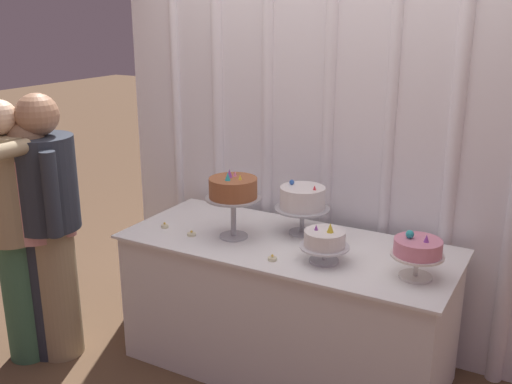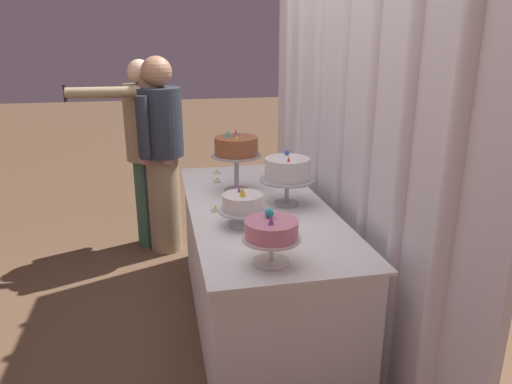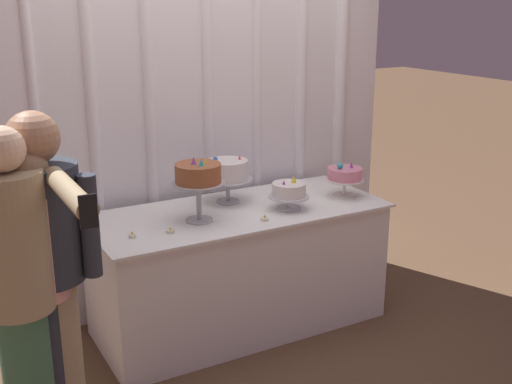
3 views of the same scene
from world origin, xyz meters
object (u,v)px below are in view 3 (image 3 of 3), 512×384
object	(u,v)px
tealight_near_right	(265,219)
cake_display_rightmost	(345,176)
tealight_near_left	(170,231)
guest_man_pink_jacket	(38,288)
cake_display_midleft	(228,172)
cake_display_midright	(289,191)
cake_table	(239,268)
tealight_far_left	(132,236)
cake_display_leftmost	(198,176)
guest_girl_blue_dress	(18,286)
guest_man_dark_suit	(46,269)

from	to	relation	value
tealight_near_right	cake_display_rightmost	bearing A→B (deg)	12.58
tealight_near_left	guest_man_pink_jacket	xyz separation A→B (m)	(-0.80, -0.40, 0.00)
cake_display_midleft	cake_display_midright	world-z (taller)	cake_display_midleft
cake_table	tealight_near_right	bearing A→B (deg)	-81.08
tealight_near_left	guest_man_pink_jacket	bearing A→B (deg)	-153.22
tealight_far_left	guest_man_pink_jacket	bearing A→B (deg)	-143.75
cake_display_leftmost	guest_man_pink_jacket	size ratio (longest dim) A/B	0.27
cake_table	guest_man_pink_jacket	size ratio (longest dim) A/B	1.28
tealight_near_right	guest_girl_blue_dress	size ratio (longest dim) A/B	0.03
cake_display_midleft	tealight_far_left	size ratio (longest dim) A/B	7.22
cake_table	cake_display_leftmost	world-z (taller)	cake_display_leftmost
cake_display_rightmost	cake_display_midleft	bearing A→B (deg)	159.79
tealight_near_left	tealight_near_right	world-z (taller)	tealight_near_right
tealight_far_left	guest_man_pink_jacket	world-z (taller)	guest_man_pink_jacket
cake_display_leftmost	tealight_far_left	xyz separation A→B (m)	(-0.43, -0.07, -0.26)
cake_display_midleft	tealight_far_left	world-z (taller)	cake_display_midleft
cake_display_leftmost	tealight_near_right	bearing A→B (deg)	-27.78
cake_display_leftmost	tealight_near_left	bearing A→B (deg)	-156.46
cake_display_midright	tealight_near_right	bearing A→B (deg)	-154.42
tealight_near_right	guest_girl_blue_dress	bearing A→B (deg)	-164.23
cake_display_leftmost	tealight_near_right	world-z (taller)	cake_display_leftmost
cake_table	cake_display_rightmost	bearing A→B (deg)	-7.74
cake_table	guest_man_pink_jacket	distance (m)	1.49
cake_display_leftmost	tealight_far_left	size ratio (longest dim) A/B	9.02
cake_display_rightmost	guest_girl_blue_dress	bearing A→B (deg)	-165.25
cake_display_leftmost	tealight_near_left	size ratio (longest dim) A/B	7.77
cake_table	cake_display_rightmost	size ratio (longest dim) A/B	7.32
tealight_near_right	guest_man_dark_suit	world-z (taller)	guest_man_dark_suit
cake_display_rightmost	guest_man_dark_suit	xyz separation A→B (m)	(-2.00, -0.43, -0.07)
tealight_near_right	guest_man_dark_suit	size ratio (longest dim) A/B	0.03
guest_man_dark_suit	cake_display_rightmost	bearing A→B (deg)	11.99
cake_display_midright	tealight_far_left	distance (m)	1.02
cake_display_midleft	guest_man_pink_jacket	bearing A→B (deg)	-150.88
tealight_far_left	guest_man_pink_jacket	distance (m)	0.73
cake_display_rightmost	cake_display_leftmost	bearing A→B (deg)	178.63
guest_man_dark_suit	guest_man_pink_jacket	size ratio (longest dim) A/B	1.10
guest_man_pink_jacket	tealight_near_right	bearing A→B (deg)	13.22
cake_table	guest_girl_blue_dress	xyz separation A→B (m)	(-1.41, -0.66, 0.47)
cake_table	guest_man_dark_suit	world-z (taller)	guest_man_dark_suit
tealight_near_right	cake_table	bearing A→B (deg)	98.92
cake_table	tealight_near_left	distance (m)	0.68
cake_display_midright	cake_display_midleft	bearing A→B (deg)	131.02
cake_display_rightmost	tealight_near_right	distance (m)	0.72
cake_display_leftmost	tealight_near_left	distance (m)	0.36
guest_man_dark_suit	cake_display_midleft	bearing A→B (deg)	28.41
cake_display_midleft	tealight_near_left	size ratio (longest dim) A/B	6.22
cake_display_midright	guest_girl_blue_dress	size ratio (longest dim) A/B	0.16
tealight_far_left	tealight_near_right	size ratio (longest dim) A/B	0.91
cake_table	cake_display_midright	size ratio (longest dim) A/B	7.27
tealight_far_left	cake_table	bearing A→B (deg)	11.12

